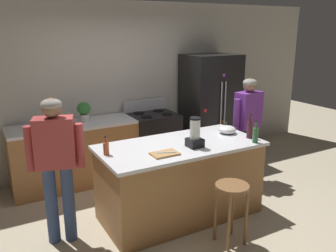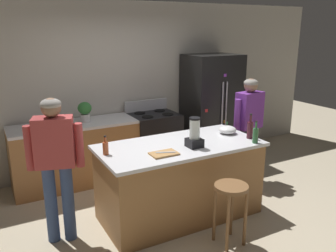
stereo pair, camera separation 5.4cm
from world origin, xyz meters
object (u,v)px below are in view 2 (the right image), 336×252
at_px(refrigerator, 211,108).
at_px(cutting_board, 164,154).
at_px(potted_plant, 85,111).
at_px(bottle_wine, 250,129).
at_px(person_by_sink_right, 249,120).
at_px(kitchen_island, 180,180).
at_px(person_by_island_left, 55,157).
at_px(bottle_olive_oil, 255,135).
at_px(stove_range, 154,141).
at_px(chef_knife, 166,152).
at_px(bottle_cooking_sauce, 106,148).
at_px(mixing_bowl, 228,130).
at_px(blender_appliance, 195,135).
at_px(bar_stool, 231,199).

distance_m(refrigerator, cutting_board, 2.54).
distance_m(potted_plant, bottle_wine, 2.39).
bearing_deg(cutting_board, person_by_sink_right, 20.70).
bearing_deg(person_by_sink_right, refrigerator, 86.40).
height_order(kitchen_island, person_by_island_left, person_by_island_left).
bearing_deg(person_by_sink_right, bottle_olive_oil, -126.88).
relative_size(stove_range, chef_knife, 5.09).
bearing_deg(bottle_cooking_sauce, bottle_olive_oil, -15.29).
bearing_deg(mixing_bowl, refrigerator, 62.26).
distance_m(stove_range, person_by_sink_right, 1.58).
xyz_separation_m(potted_plant, bottle_cooking_sauce, (-0.19, -1.48, -0.09)).
xyz_separation_m(bottle_wine, chef_knife, (-1.21, -0.01, -0.09)).
bearing_deg(person_by_sink_right, potted_plant, 152.88).
bearing_deg(refrigerator, cutting_board, -136.96).
xyz_separation_m(person_by_island_left, mixing_bowl, (2.19, -0.08, 0.02)).
xyz_separation_m(person_by_island_left, bottle_wine, (2.31, -0.37, 0.08)).
distance_m(stove_range, mixing_bowl, 1.58).
height_order(kitchen_island, bottle_olive_oil, bottle_olive_oil).
height_order(stove_range, bottle_wine, bottle_wine).
bearing_deg(potted_plant, blender_appliance, -64.96).
bearing_deg(potted_plant, refrigerator, -1.29).
relative_size(kitchen_island, person_by_island_left, 1.23).
xyz_separation_m(stove_range, person_by_sink_right, (1.05, -1.08, 0.47)).
bearing_deg(bottle_wine, cutting_board, -179.38).
distance_m(bar_stool, blender_appliance, 0.83).
bearing_deg(bottle_olive_oil, bar_stool, -149.23).
bearing_deg(kitchen_island, mixing_bowl, 5.43).
xyz_separation_m(refrigerator, mixing_bowl, (-0.75, -1.43, 0.07)).
xyz_separation_m(kitchen_island, chef_knife, (-0.32, -0.23, 0.49)).
bearing_deg(cutting_board, bottle_olive_oil, -8.04).
distance_m(kitchen_island, blender_appliance, 0.65).
bearing_deg(bottle_wine, kitchen_island, 166.10).
bearing_deg(bottle_cooking_sauce, person_by_island_left, 171.11).
height_order(kitchen_island, bottle_wine, bottle_wine).
bearing_deg(bottle_olive_oil, stove_range, 102.37).
xyz_separation_m(blender_appliance, mixing_bowl, (0.67, 0.25, -0.10)).
bearing_deg(bottle_cooking_sauce, stove_range, 48.18).
distance_m(bar_stool, mixing_bowl, 1.14).
relative_size(blender_appliance, bottle_wine, 1.12).
distance_m(refrigerator, bottle_wine, 1.84).
xyz_separation_m(person_by_sink_right, potted_plant, (-2.16, 1.11, 0.16)).
xyz_separation_m(bar_stool, bottle_cooking_sauce, (-1.07, 0.86, 0.49)).
bearing_deg(blender_appliance, bottle_wine, -3.39).
distance_m(bottle_olive_oil, mixing_bowl, 0.48).
distance_m(person_by_island_left, bar_stool, 1.90).
bearing_deg(potted_plant, mixing_bowl, -45.00).
distance_m(stove_range, bottle_olive_oil, 2.04).
bearing_deg(chef_knife, refrigerator, 66.83).
bearing_deg(kitchen_island, person_by_sink_right, 17.00).
relative_size(stove_range, bottle_cooking_sauce, 5.19).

